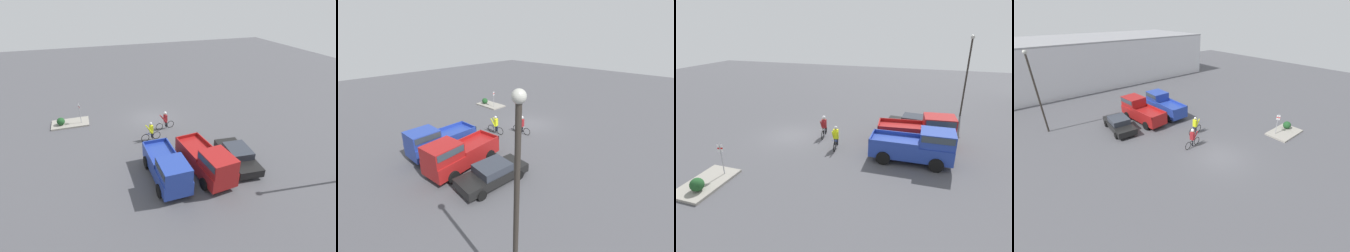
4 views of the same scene
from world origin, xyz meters
TOP-DOWN VIEW (x-y plane):
  - ground_plane at (0.00, 0.00)m, footprint 80.00×80.00m
  - sedan_0 at (-4.15, 9.39)m, footprint 2.28×4.71m
  - pickup_truck_0 at (-1.40, 10.06)m, footprint 2.53×5.57m
  - pickup_truck_1 at (1.44, 9.92)m, footprint 2.19×5.23m
  - cyclist_0 at (1.06, 4.18)m, footprint 1.77×0.52m
  - cyclist_1 at (-0.70, 2.56)m, footprint 1.84×0.52m
  - fire_lane_sign at (6.68, -0.83)m, footprint 0.12×0.29m
  - curb_island at (7.71, -1.19)m, footprint 3.43×2.02m
  - shrub at (8.51, -0.95)m, footprint 0.73×0.73m

SIDE VIEW (x-z plane):
  - ground_plane at x=0.00m, z-range 0.00..0.00m
  - curb_island at x=7.71m, z-range 0.00..0.15m
  - shrub at x=8.51m, z-range 0.15..0.88m
  - sedan_0 at x=-4.15m, z-range 0.00..1.32m
  - cyclist_0 at x=1.06m, z-range -0.02..1.72m
  - cyclist_1 at x=-0.70m, z-range 0.03..1.79m
  - pickup_truck_1 at x=1.44m, z-range 0.04..2.33m
  - pickup_truck_0 at x=-1.40m, z-range 0.03..2.35m
  - fire_lane_sign at x=6.68m, z-range 0.23..2.37m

